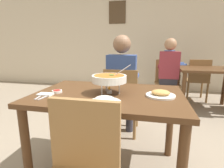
{
  "coord_description": "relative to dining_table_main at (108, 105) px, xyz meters",
  "views": [
    {
      "loc": [
        0.35,
        -1.45,
        1.2
      ],
      "look_at": [
        0.0,
        0.15,
        0.83
      ],
      "focal_mm": 28.23,
      "sensor_mm": 36.0,
      "label": 1
    }
  ],
  "objects": [
    {
      "name": "fork_utensil",
      "position": [
        -0.52,
        -0.23,
        0.12
      ],
      "size": [
        0.04,
        0.17,
        0.01
      ],
      "primitive_type": "cube",
      "rotation": [
        0.0,
        0.0,
        0.18
      ],
      "color": "silver",
      "rests_on": "dining_table_main"
    },
    {
      "name": "appetizer_plate",
      "position": [
        0.44,
        -0.0,
        0.13
      ],
      "size": [
        0.24,
        0.24,
        0.06
      ],
      "color": "white",
      "rests_on": "dining_table_main"
    },
    {
      "name": "chair_diner_main",
      "position": [
        -0.0,
        0.72,
        -0.15
      ],
      "size": [
        0.44,
        0.44,
        0.9
      ],
      "color": "olive",
      "rests_on": "ground_plane"
    },
    {
      "name": "sauce_dish",
      "position": [
        -0.45,
        -0.08,
        0.13
      ],
      "size": [
        0.09,
        0.09,
        0.02
      ],
      "color": "white",
      "rests_on": "dining_table_main"
    },
    {
      "name": "rice_plate",
      "position": [
        0.04,
        -0.28,
        0.13
      ],
      "size": [
        0.24,
        0.24,
        0.06
      ],
      "color": "white",
      "rests_on": "dining_table_main"
    },
    {
      "name": "napkin_folded",
      "position": [
        -0.5,
        -0.18,
        0.12
      ],
      "size": [
        0.12,
        0.08,
        0.02
      ],
      "primitive_type": "cube",
      "rotation": [
        0.0,
        0.0,
        0.02
      ],
      "color": "white",
      "rests_on": "dining_table_main"
    },
    {
      "name": "patron_bg_middle",
      "position": [
        0.78,
        2.57,
        0.08
      ],
      "size": [
        0.45,
        0.4,
        1.31
      ],
      "color": "#2D2D38",
      "rests_on": "ground_plane"
    },
    {
      "name": "picture_frame_hung",
      "position": [
        -0.57,
        3.37,
        1.35
      ],
      "size": [
        0.44,
        0.03,
        0.56
      ],
      "primitive_type": "cube",
      "color": "#4C3823"
    },
    {
      "name": "curry_bowl",
      "position": [
        0.01,
        -0.0,
        0.24
      ],
      "size": [
        0.33,
        0.3,
        0.26
      ],
      "color": "silver",
      "rests_on": "dining_table_main"
    },
    {
      "name": "dining_table_main",
      "position": [
        0.0,
        0.0,
        0.0
      ],
      "size": [
        1.29,
        0.87,
        0.78
      ],
      "color": "#51331C",
      "rests_on": "ground_plane"
    },
    {
      "name": "diner_main",
      "position": [
        0.0,
        0.75,
        0.08
      ],
      "size": [
        0.4,
        0.45,
        1.31
      ],
      "color": "#2D2D38",
      "rests_on": "ground_plane"
    },
    {
      "name": "chair_bg_corner",
      "position": [
        1.33,
        2.5,
        -0.15
      ],
      "size": [
        0.45,
        0.45,
        0.9
      ],
      "color": "olive",
      "rests_on": "ground_plane"
    },
    {
      "name": "chair_bg_middle",
      "position": [
        0.83,
        2.6,
        -0.15
      ],
      "size": [
        0.49,
        0.49,
        0.9
      ],
      "color": "olive",
      "rests_on": "ground_plane"
    },
    {
      "name": "patron_bg_right",
      "position": [
        0.69,
        2.02,
        0.08
      ],
      "size": [
        0.4,
        0.45,
        1.31
      ],
      "color": "#2D2D38",
      "rests_on": "ground_plane"
    },
    {
      "name": "cafe_rear_partition",
      "position": [
        0.0,
        3.43,
        0.84
      ],
      "size": [
        10.0,
        0.1,
        3.0
      ],
      "primitive_type": "cube",
      "color": "beige",
      "rests_on": "ground_plane"
    },
    {
      "name": "dining_table_far",
      "position": [
        1.37,
        2.02,
        -0.03
      ],
      "size": [
        1.0,
        0.8,
        0.78
      ],
      "color": "#51331C",
      "rests_on": "ground_plane"
    },
    {
      "name": "chair_bg_right",
      "position": [
        0.68,
        2.15,
        -0.15
      ],
      "size": [
        0.48,
        0.48,
        0.9
      ],
      "color": "olive",
      "rests_on": "ground_plane"
    },
    {
      "name": "spoon_utensil",
      "position": [
        -0.47,
        -0.23,
        0.12
      ],
      "size": [
        0.03,
        0.17,
        0.01
      ],
      "primitive_type": "cube",
      "rotation": [
        0.0,
        0.0,
        -0.12
      ],
      "color": "silver",
      "rests_on": "dining_table_main"
    }
  ]
}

